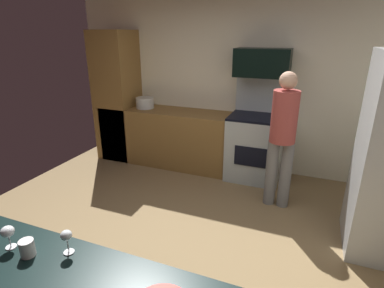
% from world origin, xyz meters
% --- Properties ---
extents(ground_plane, '(5.20, 4.80, 0.02)m').
position_xyz_m(ground_plane, '(0.00, 0.00, -0.01)').
color(ground_plane, olive).
extents(wall_back, '(5.20, 0.12, 2.60)m').
position_xyz_m(wall_back, '(0.00, 2.34, 1.30)').
color(wall_back, beige).
rests_on(wall_back, ground).
extents(lower_cabinet_run, '(2.40, 0.60, 0.90)m').
position_xyz_m(lower_cabinet_run, '(-0.90, 1.98, 0.45)').
color(lower_cabinet_run, brown).
rests_on(lower_cabinet_run, ground).
extents(cabinet_column, '(0.60, 0.60, 2.10)m').
position_xyz_m(cabinet_column, '(-1.90, 1.98, 1.05)').
color(cabinet_column, brown).
rests_on(cabinet_column, ground).
extents(oven_range, '(0.76, 0.65, 1.48)m').
position_xyz_m(oven_range, '(0.44, 1.97, 0.51)').
color(oven_range, '#AEB9B9').
rests_on(oven_range, ground).
extents(microwave, '(0.74, 0.38, 0.38)m').
position_xyz_m(microwave, '(0.44, 2.06, 1.67)').
color(microwave, black).
rests_on(microwave, oven_range).
extents(person_cook, '(0.31, 0.30, 1.66)m').
position_xyz_m(person_cook, '(0.86, 1.29, 0.93)').
color(person_cook, slate).
rests_on(person_cook, ground).
extents(wine_glass_near, '(0.06, 0.06, 0.15)m').
position_xyz_m(wine_glass_near, '(-0.03, -1.22, 1.01)').
color(wine_glass_near, silver).
rests_on(wine_glass_near, counter_island).
extents(wine_glass_mid, '(0.07, 0.07, 0.14)m').
position_xyz_m(wine_glass_mid, '(-0.37, -1.30, 1.00)').
color(wine_glass_mid, silver).
rests_on(wine_glass_mid, counter_island).
extents(mug_coffee, '(0.08, 0.08, 0.10)m').
position_xyz_m(mug_coffee, '(-0.22, -1.32, 0.95)').
color(mug_coffee, silver).
rests_on(mug_coffee, counter_island).
extents(stock_pot, '(0.29, 0.29, 0.17)m').
position_xyz_m(stock_pot, '(-1.38, 1.98, 0.99)').
color(stock_pot, silver).
rests_on(stock_pot, lower_cabinet_run).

